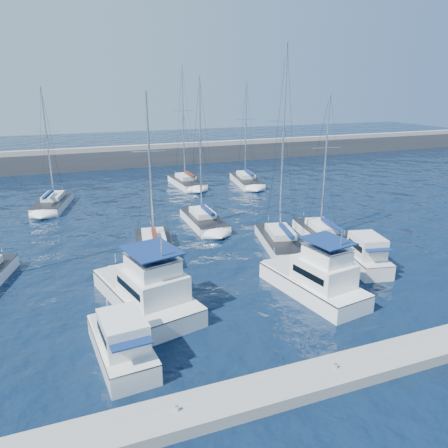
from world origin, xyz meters
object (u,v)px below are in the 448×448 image
object	(u,v)px
motor_yacht_stbd_outer	(363,256)
sailboat_back_b	(187,182)
sailboat_back_a	(53,203)
motor_yacht_port_outer	(122,344)
sailboat_mid_e	(324,235)
sailboat_mid_b	(154,247)
sailboat_mid_d	(281,241)
motor_yacht_port_inner	(148,291)
sailboat_mid_c	(204,220)
motor_yacht_stbd_inner	(316,280)
sailboat_back_c	(246,181)

from	to	relation	value
motor_yacht_stbd_outer	sailboat_back_b	bearing A→B (deg)	109.88
sailboat_back_a	sailboat_back_b	xyz separation A→B (m)	(17.84, 5.22, 0.03)
motor_yacht_port_outer	sailboat_mid_e	world-z (taller)	sailboat_mid_e
sailboat_mid_e	sailboat_back_a	size ratio (longest dim) A/B	0.96
sailboat_mid_b	sailboat_mid_d	bearing A→B (deg)	-5.11
motor_yacht_stbd_outer	sailboat_mid_e	bearing A→B (deg)	95.44
sailboat_back_a	sailboat_mid_d	bearing A→B (deg)	-33.81
motor_yacht_port_inner	motor_yacht_stbd_outer	world-z (taller)	motor_yacht_port_inner
sailboat_mid_c	sailboat_mid_e	xyz separation A→B (m)	(8.92, -8.24, -0.03)
motor_yacht_port_outer	motor_yacht_stbd_inner	size ratio (longest dim) A/B	0.76
motor_yacht_stbd_outer	sailboat_mid_d	distance (m)	7.40
motor_yacht_port_outer	sailboat_back_c	size ratio (longest dim) A/B	0.44
sailboat_mid_b	sailboat_mid_e	size ratio (longest dim) A/B	1.02
sailboat_mid_b	sailboat_mid_e	distance (m)	15.52
sailboat_mid_b	motor_yacht_stbd_inner	bearing A→B (deg)	-45.47
motor_yacht_port_inner	motor_yacht_stbd_inner	world-z (taller)	same
motor_yacht_port_outer	motor_yacht_stbd_outer	bearing A→B (deg)	11.12
motor_yacht_port_inner	sailboat_mid_c	bearing A→B (deg)	45.91
motor_yacht_stbd_inner	sailboat_back_c	bearing A→B (deg)	64.63
motor_yacht_port_inner	motor_yacht_stbd_inner	xyz separation A→B (m)	(10.97, -2.53, 0.00)
motor_yacht_port_outer	sailboat_back_c	world-z (taller)	sailboat_back_c
motor_yacht_port_inner	sailboat_back_b	bearing A→B (deg)	55.87
motor_yacht_port_inner	motor_yacht_stbd_outer	distance (m)	17.06
motor_yacht_port_outer	sailboat_back_a	bearing A→B (deg)	90.66
sailboat_mid_e	motor_yacht_port_outer	bearing A→B (deg)	-140.51
motor_yacht_port_outer	sailboat_back_c	xyz separation A→B (m)	(23.25, 36.13, -0.43)
motor_yacht_stbd_inner	sailboat_mid_d	distance (m)	9.47
sailboat_mid_e	sailboat_back_c	size ratio (longest dim) A/B	0.92
sailboat_mid_c	motor_yacht_stbd_inner	bearing A→B (deg)	-82.33
sailboat_mid_d	sailboat_back_b	bearing A→B (deg)	104.89
sailboat_mid_e	sailboat_back_c	xyz separation A→B (m)	(3.02, 24.24, 0.01)
sailboat_back_a	motor_yacht_stbd_outer	bearing A→B (deg)	-36.08
sailboat_mid_d	sailboat_mid_c	bearing A→B (deg)	131.14
motor_yacht_port_inner	motor_yacht_stbd_outer	xyz separation A→B (m)	(17.06, 0.27, -0.19)
sailboat_back_c	sailboat_mid_b	bearing A→B (deg)	-120.58
motor_yacht_port_outer	sailboat_mid_d	xyz separation A→B (m)	(15.75, 11.81, -0.39)
sailboat_mid_c	sailboat_back_b	distance (m)	18.36
motor_yacht_stbd_inner	sailboat_mid_e	bearing A→B (deg)	44.63
motor_yacht_stbd_outer	sailboat_back_a	bearing A→B (deg)	141.12
sailboat_mid_e	sailboat_back_a	bearing A→B (deg)	146.87
motor_yacht_port_inner	sailboat_mid_e	bearing A→B (deg)	7.22
motor_yacht_stbd_inner	sailboat_mid_b	size ratio (longest dim) A/B	0.62
motor_yacht_port_outer	motor_yacht_port_inner	bearing A→B (deg)	60.17
sailboat_mid_c	sailboat_back_b	bearing A→B (deg)	79.49
sailboat_back_c	sailboat_mid_c	bearing A→B (deg)	-117.03
motor_yacht_port_outer	sailboat_mid_c	xyz separation A→B (m)	(11.30, 20.12, -0.41)
sailboat_mid_b	sailboat_mid_d	xyz separation A→B (m)	(10.82, -2.71, 0.05)
sailboat_mid_d	sailboat_back_b	world-z (taller)	sailboat_mid_d
motor_yacht_port_inner	sailboat_back_a	size ratio (longest dim) A/B	0.71
motor_yacht_stbd_inner	sailboat_mid_e	size ratio (longest dim) A/B	0.63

